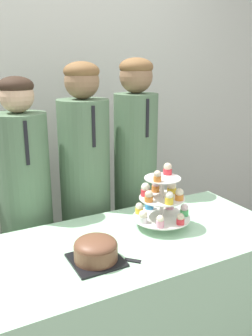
{
  "coord_description": "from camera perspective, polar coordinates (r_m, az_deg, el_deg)",
  "views": [
    {
      "loc": [
        -0.71,
        -0.96,
        1.56
      ],
      "look_at": [
        0.0,
        0.37,
        1.11
      ],
      "focal_mm": 38.0,
      "sensor_mm": 36.0,
      "label": 1
    }
  ],
  "objects": [
    {
      "name": "table",
      "position": [
        1.89,
        0.41,
        -21.9
      ],
      "size": [
        1.52,
        0.68,
        0.77
      ],
      "color": "#A8DBB2",
      "rests_on": "ground_plane"
    },
    {
      "name": "wall_back",
      "position": [
        2.61,
        -12.4,
        11.46
      ],
      "size": [
        9.0,
        0.06,
        2.7
      ],
      "color": "silver",
      "rests_on": "ground_plane"
    },
    {
      "name": "student_2",
      "position": [
        2.28,
        1.49,
        -3.52
      ],
      "size": [
        0.27,
        0.27,
        1.59
      ],
      "color": "#567556",
      "rests_on": "ground_plane"
    },
    {
      "name": "student_0",
      "position": [
        2.08,
        -15.56,
        -8.17
      ],
      "size": [
        0.29,
        0.29,
        1.5
      ],
      "color": "#567556",
      "rests_on": "ground_plane"
    },
    {
      "name": "cupcake_stand",
      "position": [
        1.77,
        5.68,
        -5.16
      ],
      "size": [
        0.29,
        0.29,
        0.32
      ],
      "color": "silver",
      "rests_on": "table"
    },
    {
      "name": "student_1",
      "position": [
        2.16,
        -6.43,
        -5.6
      ],
      "size": [
        0.29,
        0.3,
        1.57
      ],
      "color": "#567556",
      "rests_on": "ground_plane"
    },
    {
      "name": "round_cake",
      "position": [
        1.5,
        -4.87,
        -12.88
      ],
      "size": [
        0.21,
        0.21,
        0.11
      ],
      "color": "black",
      "rests_on": "table"
    },
    {
      "name": "cake_knife",
      "position": [
        1.51,
        2.66,
        -14.92
      ],
      "size": [
        0.18,
        0.18,
        0.01
      ],
      "rotation": [
        0.0,
        0.0,
        -0.79
      ],
      "color": "silver",
      "rests_on": "table"
    }
  ]
}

